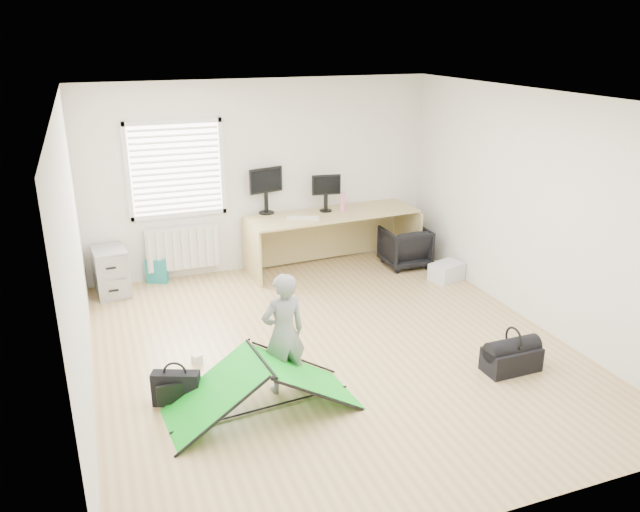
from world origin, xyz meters
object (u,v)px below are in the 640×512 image
object	(u,v)px
desk	(333,241)
filing_cabinet	(111,272)
thermos	(343,202)
kite	(262,385)
duffel_bag	(511,359)
person	(284,333)
office_chair	(405,247)
storage_crate	(447,272)
laptop_bag	(176,388)
monitor_right	(326,198)
monitor_left	(266,197)

from	to	relation	value
desk	filing_cabinet	world-z (taller)	desk
filing_cabinet	desk	bearing A→B (deg)	-7.82
thermos	kite	world-z (taller)	thermos
duffel_bag	person	bearing A→B (deg)	167.40
office_chair	storage_crate	xyz separation A→B (m)	(0.28, -0.72, -0.17)
storage_crate	laptop_bag	world-z (taller)	laptop_bag
desk	office_chair	distance (m)	1.08
storage_crate	duffel_bag	size ratio (longest dim) A/B	0.76
filing_cabinet	monitor_right	world-z (taller)	monitor_right
monitor_right	storage_crate	distance (m)	2.01
monitor_left	thermos	bearing A→B (deg)	-28.63
laptop_bag	filing_cabinet	bearing A→B (deg)	120.00
filing_cabinet	monitor_right	xyz separation A→B (m)	(3.03, 0.01, 0.72)
filing_cabinet	kite	distance (m)	3.50
monitor_right	person	size ratio (longest dim) A/B	0.34
storage_crate	filing_cabinet	bearing A→B (deg)	165.71
storage_crate	thermos	bearing A→B (deg)	137.66
person	duffel_bag	bearing A→B (deg)	160.07
filing_cabinet	storage_crate	distance (m)	4.55
duffel_bag	thermos	bearing A→B (deg)	96.83
desk	laptop_bag	world-z (taller)	desk
person	monitor_left	bearing A→B (deg)	-111.51
thermos	storage_crate	size ratio (longest dim) A/B	0.59
kite	laptop_bag	bearing A→B (deg)	147.09
person	duffel_bag	xyz separation A→B (m)	(2.29, -0.47, -0.48)
office_chair	storage_crate	distance (m)	0.79
desk	filing_cabinet	xyz separation A→B (m)	(-3.09, 0.12, -0.10)
filing_cabinet	office_chair	size ratio (longest dim) A/B	0.98
thermos	laptop_bag	world-z (taller)	thermos
filing_cabinet	monitor_left	bearing A→B (deg)	-0.31
filing_cabinet	person	bearing A→B (deg)	-70.23
duffel_bag	monitor_right	bearing A→B (deg)	100.31
kite	duffel_bag	xyz separation A→B (m)	(2.59, -0.20, -0.14)
monitor_right	laptop_bag	xyz separation A→B (m)	(-2.61, -2.93, -0.87)
laptop_bag	kite	bearing A→B (deg)	-5.70
monitor_left	thermos	distance (m)	1.10
person	kite	world-z (taller)	person
thermos	person	bearing A→B (deg)	-121.58
monitor_left	storage_crate	bearing A→B (deg)	-44.95
desk	filing_cabinet	distance (m)	3.10
filing_cabinet	monitor_left	xyz separation A→B (m)	(2.19, 0.20, 0.77)
monitor_right	laptop_bag	world-z (taller)	monitor_right
duffel_bag	desk	bearing A→B (deg)	99.66
kite	storage_crate	bearing A→B (deg)	28.46
filing_cabinet	office_chair	bearing A→B (deg)	-11.11
desk	laptop_bag	bearing A→B (deg)	-137.36
desk	storage_crate	xyz separation A→B (m)	(1.32, -1.00, -0.30)
monitor_right	storage_crate	size ratio (longest dim) A/B	0.93
monitor_left	kite	bearing A→B (deg)	-120.71
desk	storage_crate	world-z (taller)	desk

